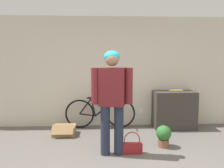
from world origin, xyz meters
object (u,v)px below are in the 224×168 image
(cardboard_box, at_px, (64,130))
(potted_plant, at_px, (164,135))
(person, at_px, (112,95))
(bicycle, at_px, (100,113))
(handbag, at_px, (132,147))
(banana, at_px, (176,90))

(cardboard_box, xyz_separation_m, potted_plant, (1.94, -0.75, 0.13))
(person, height_order, bicycle, person)
(bicycle, xyz_separation_m, handbag, (0.55, -1.44, -0.25))
(bicycle, distance_m, banana, 1.84)
(handbag, height_order, cardboard_box, handbag)
(potted_plant, bearing_deg, cardboard_box, 158.89)
(person, relative_size, potted_plant, 4.37)
(person, height_order, cardboard_box, person)
(banana, height_order, cardboard_box, banana)
(cardboard_box, bearing_deg, banana, 8.89)
(banana, distance_m, cardboard_box, 2.69)
(handbag, bearing_deg, potted_plant, 22.90)
(person, distance_m, bicycle, 1.60)
(bicycle, distance_m, cardboard_box, 0.92)
(person, relative_size, handbag, 4.57)
(person, bearing_deg, banana, 54.15)
(potted_plant, bearing_deg, banana, 62.58)
(handbag, xyz_separation_m, cardboard_box, (-1.32, 1.01, -0.02))
(banana, distance_m, potted_plant, 1.45)
(cardboard_box, height_order, potted_plant, potted_plant)
(handbag, distance_m, potted_plant, 0.68)
(potted_plant, bearing_deg, person, -164.28)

